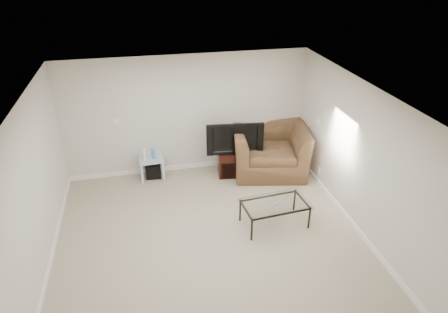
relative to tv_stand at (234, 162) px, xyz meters
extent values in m
plane|color=tan|center=(-0.90, -2.05, -0.27)|extent=(5.00, 5.00, 0.00)
plane|color=white|center=(-0.90, -2.05, 2.23)|extent=(5.00, 5.00, 0.00)
cube|color=silver|center=(-0.90, 0.45, 0.98)|extent=(5.00, 0.02, 2.50)
cube|color=silver|center=(-3.40, -2.05, 0.98)|extent=(0.02, 5.00, 2.50)
cube|color=silver|center=(1.60, -2.05, 0.98)|extent=(0.02, 5.00, 2.50)
cube|color=white|center=(-2.30, 0.44, 0.98)|extent=(0.12, 0.02, 0.12)
cube|color=white|center=(1.59, -0.45, 0.98)|extent=(0.02, 0.09, 0.13)
cube|color=white|center=(1.59, -0.75, 0.03)|extent=(0.02, 0.08, 0.12)
cube|color=black|center=(0.00, -0.04, 0.18)|extent=(0.37, 0.28, 0.05)
imported|color=black|center=(0.00, -0.03, 0.61)|extent=(1.10, 0.33, 0.67)
cube|color=black|center=(-1.68, 0.25, -0.11)|extent=(0.33, 0.33, 0.31)
cube|color=white|center=(-1.82, 0.21, 0.30)|extent=(0.06, 0.16, 0.21)
cube|color=#337FCC|center=(-1.65, 0.21, 0.28)|extent=(0.07, 0.14, 0.18)
imported|color=#49381B|center=(0.78, 0.00, 0.40)|extent=(1.71, 1.29, 1.35)
cube|color=#B2B2B7|center=(0.23, -1.92, 0.18)|extent=(0.18, 0.13, 0.02)
camera|label=1|loc=(-1.80, -7.17, 4.06)|focal=32.00mm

